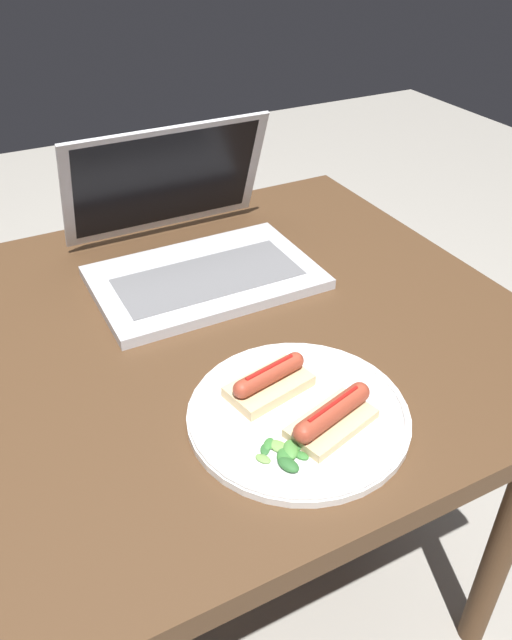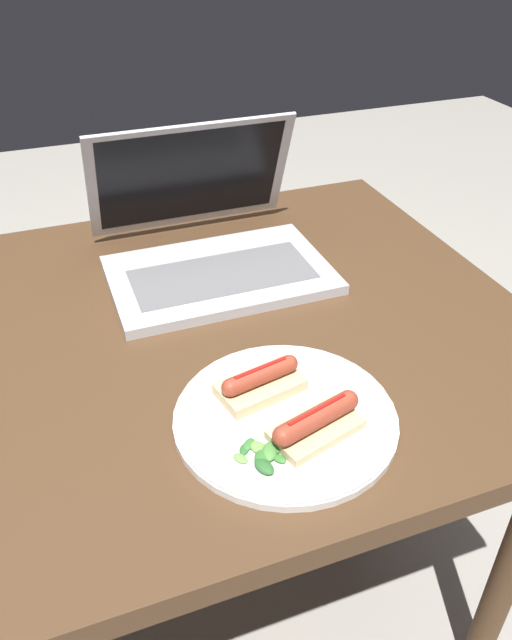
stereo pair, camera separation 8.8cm
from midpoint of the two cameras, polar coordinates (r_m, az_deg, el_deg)
name	(u,v)px [view 1 (the left image)]	position (r m, az deg, el deg)	size (l,w,h in m)	color
ground_plane	(201,591)	(1.50, -6.88, -23.44)	(6.00, 6.00, 0.00)	#9E998E
desk	(182,371)	(1.02, -9.31, -4.71)	(1.09, 0.86, 0.70)	#4C331E
laptop	(193,248)	(1.11, -8.04, 6.44)	(0.38, 0.33, 0.24)	#B7B7BC
plate	(298,413)	(0.81, 0.75, -8.64)	(0.29, 0.29, 0.02)	white
sausage_toast_left	(332,417)	(0.78, 3.73, -8.95)	(0.13, 0.09, 0.04)	#D6B784
sausage_toast_middle	(269,381)	(0.83, -1.85, -5.74)	(0.12, 0.08, 0.04)	#D6B784
salad_pile	(285,454)	(0.75, -0.73, -12.27)	(0.07, 0.07, 0.01)	#387A33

